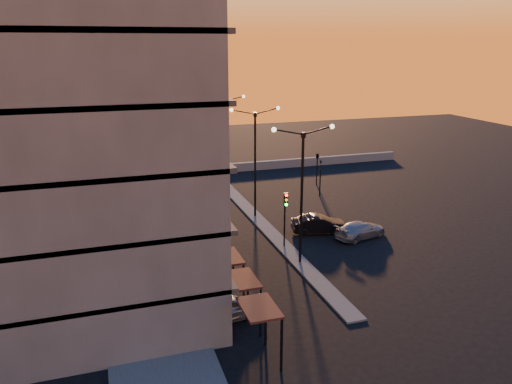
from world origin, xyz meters
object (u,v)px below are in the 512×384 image
object	(u,v)px
car_wagon	(361,230)
streetlamp_mid	(255,154)
traffic_light_main	(285,211)
car_sedan	(319,224)
car_hatchback	(229,307)

from	to	relation	value
car_wagon	streetlamp_mid	bearing A→B (deg)	27.00
traffic_light_main	car_sedan	xyz separation A→B (m)	(3.69, 2.02, -2.17)
car_hatchback	car_sedan	distance (m)	14.51
streetlamp_mid	traffic_light_main	xyz separation A→B (m)	(0.00, -7.13, -2.70)
streetlamp_mid	car_sedan	size ratio (longest dim) A/B	2.19
streetlamp_mid	traffic_light_main	bearing A→B (deg)	-90.00
streetlamp_mid	traffic_light_main	world-z (taller)	streetlamp_mid
traffic_light_main	car_wagon	distance (m)	6.70
car_hatchback	car_sedan	world-z (taller)	car_sedan
traffic_light_main	car_hatchback	bearing A→B (deg)	-128.03
traffic_light_main	car_hatchback	xyz separation A→B (m)	(-6.50, -8.31, -2.19)
car_hatchback	car_sedan	bearing A→B (deg)	-52.77
streetlamp_mid	traffic_light_main	size ratio (longest dim) A/B	2.24
car_hatchback	car_wagon	world-z (taller)	car_hatchback
car_hatchback	traffic_light_main	bearing A→B (deg)	-46.19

